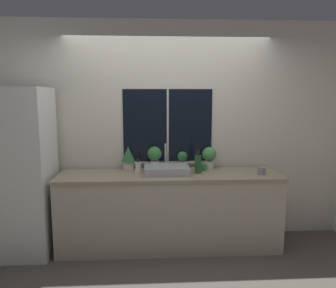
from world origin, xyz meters
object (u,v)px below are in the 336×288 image
at_px(sink, 167,169).
at_px(potted_plant_far_left, 128,157).
at_px(refrigerator, 22,172).
at_px(potted_plant_far_right, 209,156).
at_px(bottle_tall, 198,164).
at_px(mug_grey, 262,171).
at_px(potted_plant_center_right, 182,159).
at_px(potted_plant_center_left, 155,156).
at_px(mug_green, 202,167).
at_px(soap_bottle, 138,167).

height_order(sink, potted_plant_far_left, sink).
bearing_deg(refrigerator, potted_plant_far_right, 7.39).
bearing_deg(bottle_tall, potted_plant_far_right, 52.58).
bearing_deg(mug_grey, bottle_tall, 172.31).
xyz_separation_m(potted_plant_center_right, bottle_tall, (0.16, -0.22, -0.01)).
height_order(refrigerator, potted_plant_center_left, refrigerator).
distance_m(refrigerator, mug_grey, 2.73).
bearing_deg(mug_grey, potted_plant_far_left, 168.25).
bearing_deg(potted_plant_center_left, sink, -57.21).
xyz_separation_m(potted_plant_far_right, mug_green, (-0.10, -0.09, -0.12)).
distance_m(sink, soap_bottle, 0.34).
bearing_deg(mug_green, refrigerator, -174.68).
xyz_separation_m(sink, potted_plant_center_left, (-0.14, 0.21, 0.12)).
bearing_deg(potted_plant_center_right, mug_green, -20.48).
relative_size(soap_bottle, bottle_tall, 0.60).
xyz_separation_m(refrigerator, mug_grey, (2.73, -0.04, -0.01)).
distance_m(refrigerator, potted_plant_center_right, 1.86).
distance_m(sink, mug_grey, 1.10).
distance_m(potted_plant_center_left, potted_plant_center_right, 0.35).
distance_m(potted_plant_far_right, mug_green, 0.18).
height_order(refrigerator, potted_plant_center_right, refrigerator).
bearing_deg(bottle_tall, soap_bottle, 175.92).
xyz_separation_m(refrigerator, bottle_tall, (2.00, 0.06, 0.06)).
xyz_separation_m(refrigerator, potted_plant_center_right, (1.84, 0.28, 0.08)).
bearing_deg(refrigerator, sink, 2.45).
xyz_separation_m(potted_plant_far_left, bottle_tall, (0.83, -0.22, -0.05)).
bearing_deg(mug_grey, potted_plant_center_left, 165.31).
relative_size(potted_plant_center_left, soap_bottle, 1.74).
relative_size(potted_plant_center_left, potted_plant_center_right, 1.28).
height_order(refrigerator, potted_plant_far_right, refrigerator).
bearing_deg(sink, mug_green, 15.55).
relative_size(potted_plant_center_right, potted_plant_far_right, 0.81).
xyz_separation_m(potted_plant_far_left, mug_green, (0.90, -0.09, -0.12)).
bearing_deg(sink, mug_grey, -5.79).
xyz_separation_m(potted_plant_center_right, potted_plant_far_right, (0.33, 0.00, 0.03)).
bearing_deg(soap_bottle, potted_plant_center_right, 17.90).
bearing_deg(potted_plant_far_right, potted_plant_center_right, 180.00).
xyz_separation_m(refrigerator, soap_bottle, (1.30, 0.11, 0.02)).
xyz_separation_m(mug_grey, mug_green, (-0.65, 0.23, -0.00)).
relative_size(sink, potted_plant_center_left, 1.83).
bearing_deg(bottle_tall, sink, 177.98).
bearing_deg(bottle_tall, mug_green, 61.23).
relative_size(potted_plant_far_right, bottle_tall, 1.00).
bearing_deg(potted_plant_center_right, refrigerator, -171.29).
bearing_deg(bottle_tall, potted_plant_center_right, 125.70).
height_order(potted_plant_center_right, bottle_tall, bottle_tall).
relative_size(potted_plant_center_right, bottle_tall, 0.81).
height_order(potted_plant_center_left, mug_green, potted_plant_center_left).
xyz_separation_m(refrigerator, potted_plant_far_right, (2.17, 0.28, 0.11)).
relative_size(sink, mug_green, 5.55).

